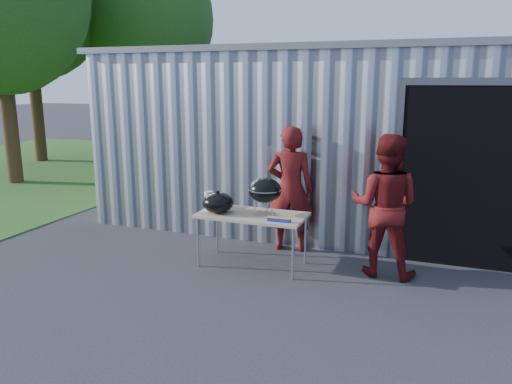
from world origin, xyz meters
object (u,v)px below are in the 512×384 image
at_px(kettle_grill, 265,185).
at_px(person_cook, 290,189).
at_px(folding_table, 252,217).
at_px(person_bystander, 385,206).

height_order(kettle_grill, person_cook, person_cook).
xyz_separation_m(folding_table, person_cook, (0.30, 0.83, 0.25)).
distance_m(folding_table, person_cook, 0.92).
bearing_deg(person_bystander, folding_table, 13.16).
xyz_separation_m(kettle_grill, person_bystander, (1.58, 0.28, -0.22)).
distance_m(folding_table, person_bystander, 1.80).
distance_m(kettle_grill, person_cook, 0.84).
bearing_deg(kettle_grill, person_bystander, 9.90).
distance_m(person_cook, person_bystander, 1.55).
bearing_deg(kettle_grill, person_cook, 80.94).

